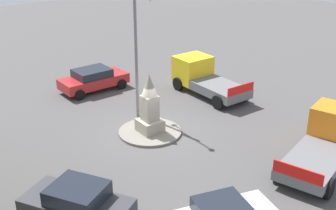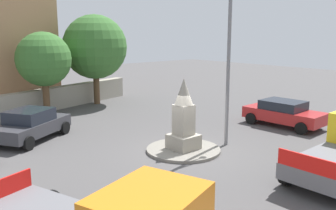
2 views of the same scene
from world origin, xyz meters
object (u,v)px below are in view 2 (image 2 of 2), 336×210
at_px(car_dark_grey_far_side, 31,124).
at_px(tree_near_wall, 95,47).
at_px(streetlamp, 229,48).
at_px(car_red_approaching, 284,113).
at_px(monument, 184,119).
at_px(tree_mid_cluster, 44,60).

bearing_deg(car_dark_grey_far_side, tree_near_wall, -139.39).
distance_m(streetlamp, car_red_approaching, 6.26).
relative_size(monument, tree_near_wall, 0.48).
xyz_separation_m(car_dark_grey_far_side, tree_mid_cluster, (-2.76, -4.81, 2.71)).
relative_size(monument, streetlamp, 0.42).
bearing_deg(streetlamp, car_red_approaching, -178.09).
xyz_separation_m(car_red_approaching, tree_near_wall, (4.57, -12.45, 3.34)).
distance_m(monument, streetlamp, 3.72).
distance_m(monument, tree_mid_cluster, 11.14).
distance_m(monument, car_dark_grey_far_side, 7.48).
xyz_separation_m(streetlamp, car_dark_grey_far_side, (6.52, -6.62, -3.67)).
bearing_deg(tree_near_wall, monument, 77.75).
relative_size(car_red_approaching, car_dark_grey_far_side, 1.00).
bearing_deg(car_dark_grey_far_side, streetlamp, 134.59).
distance_m(car_red_approaching, car_dark_grey_far_side, 13.25).
relative_size(streetlamp, tree_mid_cluster, 1.42).
distance_m(streetlamp, tree_near_wall, 12.64).
xyz_separation_m(monument, tree_mid_cluster, (1.63, -10.83, 2.02)).
bearing_deg(tree_near_wall, streetlamp, 87.84).
xyz_separation_m(car_dark_grey_far_side, tree_near_wall, (-7.00, -6.00, 3.32)).
xyz_separation_m(streetlamp, tree_near_wall, (-0.48, -12.62, -0.35)).
bearing_deg(monument, car_dark_grey_far_side, -53.90).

